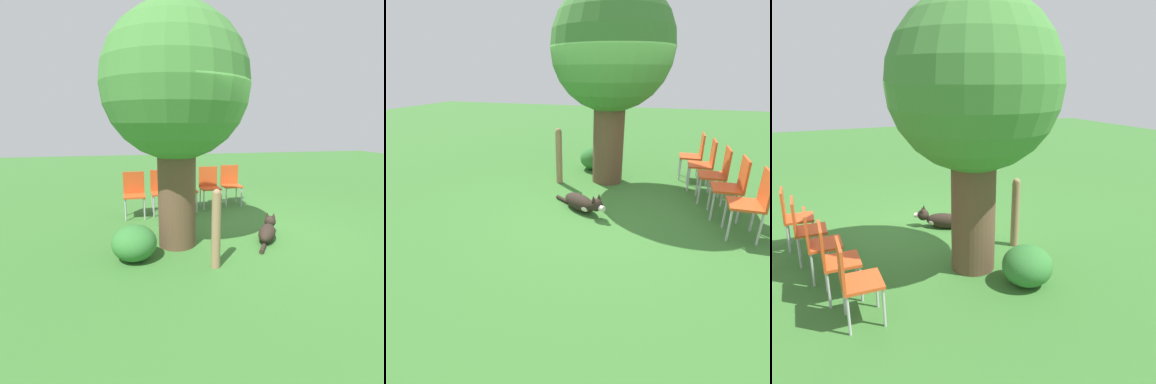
# 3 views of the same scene
# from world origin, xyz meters

# --- Properties ---
(ground_plane) EXTENTS (30.00, 30.00, 0.00)m
(ground_plane) POSITION_xyz_m (0.00, 0.00, 0.00)
(ground_plane) COLOR #38702D
(oak_tree) EXTENTS (2.19, 2.19, 3.57)m
(oak_tree) POSITION_xyz_m (-0.15, 1.31, 2.38)
(oak_tree) COLOR brown
(oak_tree) RESTS_ON ground_plane
(dog) EXTENTS (1.00, 0.70, 0.38)m
(dog) POSITION_xyz_m (-0.23, -0.23, 0.14)
(dog) COLOR #2D231C
(dog) RESTS_ON ground_plane
(fence_post) EXTENTS (0.13, 0.13, 1.10)m
(fence_post) POSITION_xyz_m (-1.05, 0.92, 0.55)
(fence_post) COLOR #937551
(fence_post) RESTS_ON ground_plane
(red_chair_0) EXTENTS (0.42, 0.44, 0.95)m
(red_chair_0) POSITION_xyz_m (2.12, -0.37, 0.55)
(red_chair_0) COLOR #D14C1E
(red_chair_0) RESTS_ON ground_plane
(red_chair_1) EXTENTS (0.42, 0.44, 0.95)m
(red_chair_1) POSITION_xyz_m (1.97, 0.21, 0.55)
(red_chair_1) COLOR #D14C1E
(red_chair_1) RESTS_ON ground_plane
(red_chair_2) EXTENTS (0.42, 0.44, 0.95)m
(red_chair_2) POSITION_xyz_m (1.82, 0.79, 0.55)
(red_chair_2) COLOR #D14C1E
(red_chair_2) RESTS_ON ground_plane
(red_chair_3) EXTENTS (0.42, 0.44, 0.95)m
(red_chair_3) POSITION_xyz_m (1.67, 1.37, 0.55)
(red_chair_3) COLOR #D14C1E
(red_chair_3) RESTS_ON ground_plane
(red_chair_4) EXTENTS (0.42, 0.44, 0.95)m
(red_chair_4) POSITION_xyz_m (1.53, 1.95, 0.55)
(red_chair_4) COLOR #D14C1E
(red_chair_4) RESTS_ON ground_plane
(low_shrub) EXTENTS (0.64, 0.64, 0.52)m
(low_shrub) POSITION_xyz_m (-0.59, 2.00, 0.26)
(low_shrub) COLOR #337533
(low_shrub) RESTS_ON ground_plane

